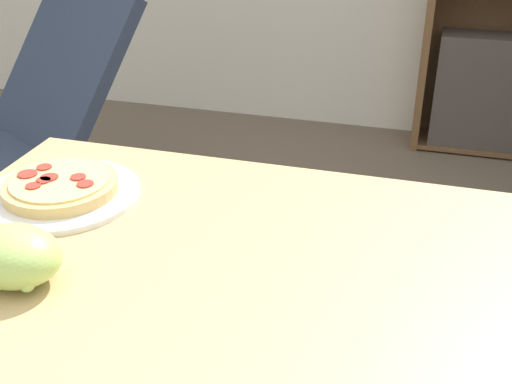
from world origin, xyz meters
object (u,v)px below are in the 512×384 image
object	(u,v)px
lounge_chair_near	(34,162)
bookshelf	(512,5)
grape_bunch	(14,256)
pizza_on_plate	(61,189)

from	to	relation	value
lounge_chair_near	bookshelf	bearing A→B (deg)	65.96
lounge_chair_near	bookshelf	world-z (taller)	bookshelf
grape_bunch	pizza_on_plate	bearing A→B (deg)	107.01
pizza_on_plate	grape_bunch	distance (m)	0.25
grape_bunch	lounge_chair_near	world-z (taller)	lounge_chair_near
pizza_on_plate	bookshelf	world-z (taller)	bookshelf
grape_bunch	lounge_chair_near	distance (m)	1.60
grape_bunch	bookshelf	size ratio (longest dim) A/B	0.09
pizza_on_plate	bookshelf	bearing A→B (deg)	68.32
bookshelf	pizza_on_plate	bearing A→B (deg)	-111.68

